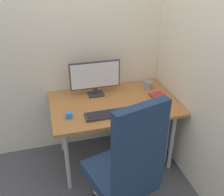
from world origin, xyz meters
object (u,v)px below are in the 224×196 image
object	(u,v)px
notebook	(159,97)
office_chair	(127,168)
filing_cabinet	(139,131)
pen_holder	(148,85)
desk_clamp_accessory	(69,115)
keyboard	(109,114)
mouse	(152,109)
monitor	(95,76)

from	to	relation	value
notebook	office_chair	bearing A→B (deg)	-135.40
filing_cabinet	pen_holder	size ratio (longest dim) A/B	3.43
pen_holder	desk_clamp_accessory	bearing A→B (deg)	-158.46
keyboard	mouse	size ratio (longest dim) A/B	4.52
keyboard	pen_holder	world-z (taller)	pen_holder
mouse	desk_clamp_accessory	bearing A→B (deg)	175.27
monitor	pen_holder	world-z (taller)	monitor
mouse	desk_clamp_accessory	distance (m)	0.78
office_chair	keyboard	bearing A→B (deg)	87.55
pen_holder	notebook	world-z (taller)	pen_holder
notebook	desk_clamp_accessory	bearing A→B (deg)	-179.79
mouse	pen_holder	bearing A→B (deg)	74.15
monitor	mouse	world-z (taller)	monitor
monitor	mouse	distance (m)	0.67
filing_cabinet	desk_clamp_accessory	bearing A→B (deg)	-165.08
office_chair	desk_clamp_accessory	size ratio (longest dim) A/B	21.95
office_chair	monitor	bearing A→B (deg)	90.40
mouse	notebook	distance (m)	0.29
filing_cabinet	notebook	distance (m)	0.49
office_chair	pen_holder	size ratio (longest dim) A/B	7.51
mouse	pen_holder	size ratio (longest dim) A/B	0.61
monitor	desk_clamp_accessory	size ratio (longest dim) A/B	9.28
pen_holder	notebook	distance (m)	0.23
keyboard	desk_clamp_accessory	distance (m)	0.37
mouse	pen_holder	world-z (taller)	pen_holder
desk_clamp_accessory	mouse	bearing A→B (deg)	-6.82
office_chair	notebook	xyz separation A→B (m)	(0.61, 0.79, 0.11)
keyboard	mouse	bearing A→B (deg)	-4.87
pen_holder	desk_clamp_accessory	xyz separation A→B (m)	(-0.92, -0.36, -0.01)
keyboard	notebook	xyz separation A→B (m)	(0.58, 0.19, -0.00)
keyboard	desk_clamp_accessory	world-z (taller)	desk_clamp_accessory
office_chair	filing_cabinet	size ratio (longest dim) A/B	2.19
filing_cabinet	mouse	bearing A→B (deg)	-91.15
office_chair	mouse	xyz separation A→B (m)	(0.43, 0.57, 0.11)
office_chair	mouse	size ratio (longest dim) A/B	12.35
office_chair	desk_clamp_accessory	distance (m)	0.75
monitor	desk_clamp_accessory	bearing A→B (deg)	-130.65
filing_cabinet	notebook	xyz separation A→B (m)	(0.17, -0.07, 0.45)
filing_cabinet	notebook	bearing A→B (deg)	-23.00
filing_cabinet	monitor	distance (m)	0.80
pen_holder	filing_cabinet	bearing A→B (deg)	-132.29
office_chair	notebook	size ratio (longest dim) A/B	6.62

